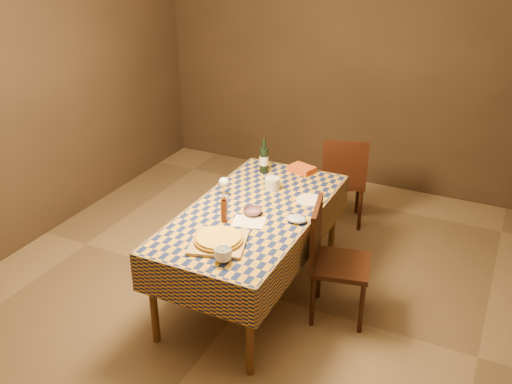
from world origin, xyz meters
TOP-DOWN VIEW (x-y plane):
  - room at (0.00, 0.00)m, footprint 5.00×5.10m
  - dining_table at (0.00, 0.00)m, footprint 0.94×1.84m
  - cutting_board at (0.00, -0.55)m, footprint 0.46×0.46m
  - pizza at (0.00, -0.55)m, footprint 0.43×0.43m
  - pepper_mill at (-0.11, -0.26)m, footprint 0.05×0.05m
  - bowl at (0.03, -0.07)m, footprint 0.14×0.14m
  - wine_glass at (-0.31, 0.11)m, footprint 0.09×0.09m
  - wine_bottle at (-0.23, 0.68)m, footprint 0.10×0.10m
  - deli_tub at (-0.02, 0.39)m, footprint 0.13×0.13m
  - takeout_container at (0.07, 0.83)m, footprint 0.25×0.21m
  - white_plate at (0.34, 0.33)m, footprint 0.29×0.29m
  - tumbler at (0.14, -0.73)m, footprint 0.15×0.15m
  - flour_patch at (0.05, -0.18)m, footprint 0.27×0.23m
  - flour_bag at (0.37, -0.03)m, footprint 0.19×0.17m
  - chair_far at (0.28, 1.41)m, footprint 0.54×0.55m
  - chair_right at (0.63, 0.02)m, footprint 0.51×0.50m

SIDE VIEW (x-z plane):
  - chair_far at x=0.28m, z-range 0.06..0.99m
  - chair_right at x=0.63m, z-range 0.06..0.99m
  - dining_table at x=0.00m, z-range 0.31..1.08m
  - flour_patch at x=0.05m, z-range 0.77..0.77m
  - white_plate at x=0.34m, z-range 0.77..0.78m
  - cutting_board at x=0.00m, z-range 0.77..0.79m
  - bowl at x=0.03m, z-range 0.77..0.81m
  - flour_bag at x=0.37m, z-range 0.77..0.82m
  - takeout_container at x=0.07m, z-range 0.77..0.82m
  - pizza at x=0.00m, z-range 0.79..0.83m
  - tumbler at x=0.14m, z-range 0.77..0.86m
  - deli_tub at x=-0.02m, z-range 0.77..0.87m
  - pepper_mill at x=-0.11m, z-range 0.76..0.97m
  - wine_glass at x=-0.31m, z-range 0.80..0.97m
  - wine_bottle at x=-0.23m, z-range 0.73..1.04m
  - room at x=0.00m, z-range 0.00..2.70m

